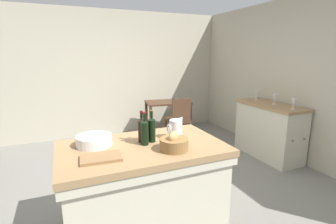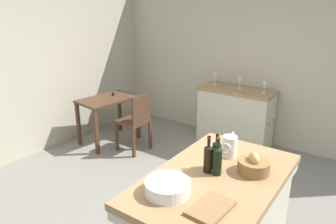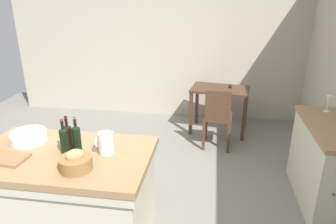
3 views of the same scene
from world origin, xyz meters
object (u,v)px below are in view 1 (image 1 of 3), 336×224
object	(u,v)px
wine_bottle_green	(145,132)
wine_glass_left	(275,97)
wash_bowl	(94,140)
writing_desk	(168,107)
wine_glass_far_left	(294,102)
wooden_chair	(179,119)
side_cabinet	(269,130)
cutting_board	(101,158)
wine_bottle_dark	(152,129)
bread_basket	(174,143)
island_table	(143,184)
pitcher	(176,129)
wine_bottle_amber	(142,130)
wine_glass_middle	(256,93)

from	to	relation	value
wine_bottle_green	wine_glass_left	distance (m)	2.66
wine_glass_left	wash_bowl	bearing A→B (deg)	-166.46
writing_desk	wash_bowl	xyz separation A→B (m)	(-1.79, -2.43, 0.30)
writing_desk	wine_glass_far_left	world-z (taller)	wine_glass_far_left
wooden_chair	side_cabinet	bearing A→B (deg)	-43.63
cutting_board	wine_glass_left	world-z (taller)	wine_glass_left
wine_bottle_green	wine_bottle_dark	bearing A→B (deg)	30.99
bread_basket	wine_bottle_dark	world-z (taller)	wine_bottle_dark
wooden_chair	wine_bottle_green	distance (m)	2.45
wooden_chair	wine_bottle_green	size ratio (longest dim) A/B	2.87
island_table	pitcher	world-z (taller)	pitcher
wine_bottle_green	side_cabinet	bearing A→B (deg)	19.98
wash_bowl	wine_bottle_amber	bearing A→B (deg)	-11.53
wooden_chair	bread_basket	bearing A→B (deg)	-116.71
writing_desk	pitcher	xyz separation A→B (m)	(-1.00, -2.55, 0.36)
island_table	wine_glass_left	size ratio (longest dim) A/B	8.90
writing_desk	wash_bowl	world-z (taller)	wash_bowl
island_table	wine_glass_middle	size ratio (longest dim) A/B	8.17
wine_glass_far_left	wine_glass_left	bearing A→B (deg)	84.17
cutting_board	pitcher	bearing A→B (deg)	16.58
bread_basket	wine_glass_middle	bearing A→B (deg)	33.51
side_cabinet	bread_basket	xyz separation A→B (m)	(-2.28, -1.13, 0.48)
island_table	writing_desk	distance (m)	2.95
wine_bottle_green	wash_bowl	bearing A→B (deg)	159.05
wine_bottle_dark	wine_bottle_green	xyz separation A→B (m)	(-0.09, -0.05, -0.00)
island_table	bread_basket	bearing A→B (deg)	-43.79
pitcher	wine_bottle_dark	xyz separation A→B (m)	(-0.26, -0.00, 0.03)
side_cabinet	cutting_board	bearing A→B (deg)	-159.70
wine_bottle_green	wine_glass_far_left	xyz separation A→B (m)	(2.47, 0.47, 0.02)
wooden_chair	wine_bottle_amber	xyz separation A→B (m)	(-1.32, -1.92, 0.50)
wine_glass_far_left	wooden_chair	bearing A→B (deg)	126.96
pitcher	wine_glass_middle	size ratio (longest dim) A/B	1.25
side_cabinet	wine_bottle_amber	size ratio (longest dim) A/B	3.78
side_cabinet	pitcher	world-z (taller)	pitcher
cutting_board	wine_glass_far_left	bearing A→B (deg)	12.64
wooden_chair	wine_glass_middle	world-z (taller)	wine_glass_middle
bread_basket	wine_bottle_dark	xyz separation A→B (m)	(-0.11, 0.28, 0.07)
bread_basket	wine_bottle_green	size ratio (longest dim) A/B	0.80
wash_bowl	bread_basket	bearing A→B (deg)	-31.81
pitcher	wine_glass_left	distance (m)	2.32
wooden_chair	pitcher	bearing A→B (deg)	-116.59
pitcher	cutting_board	size ratio (longest dim) A/B	0.72
wash_bowl	wine_glass_middle	bearing A→B (deg)	21.05
wine_glass_middle	wine_bottle_dark	bearing A→B (deg)	-152.67
cutting_board	wine_bottle_dark	distance (m)	0.59
side_cabinet	writing_desk	bearing A→B (deg)	123.61
writing_desk	wine_glass_far_left	size ratio (longest dim) A/B	5.82
wash_bowl	bread_basket	xyz separation A→B (m)	(0.64, -0.40, 0.01)
writing_desk	cutting_board	world-z (taller)	cutting_board
writing_desk	pitcher	distance (m)	2.76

